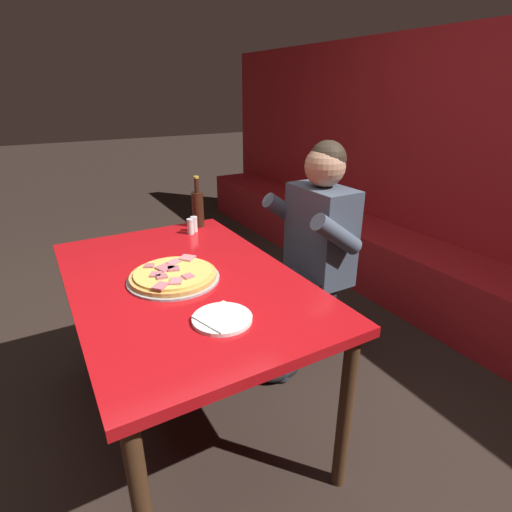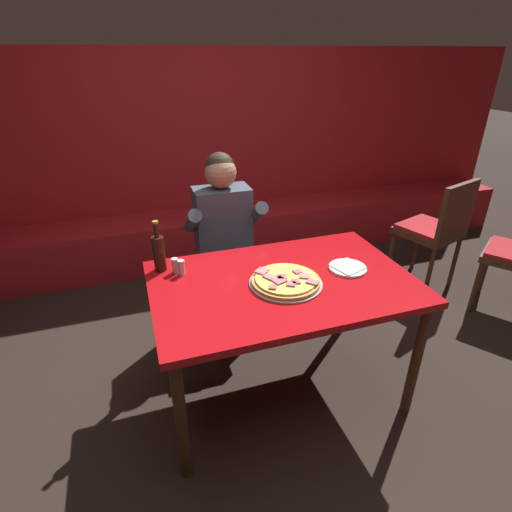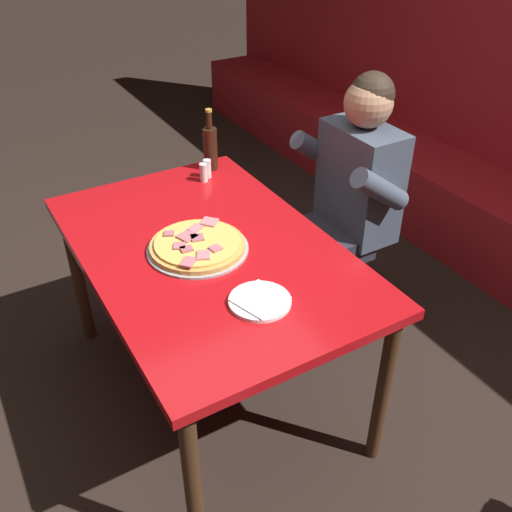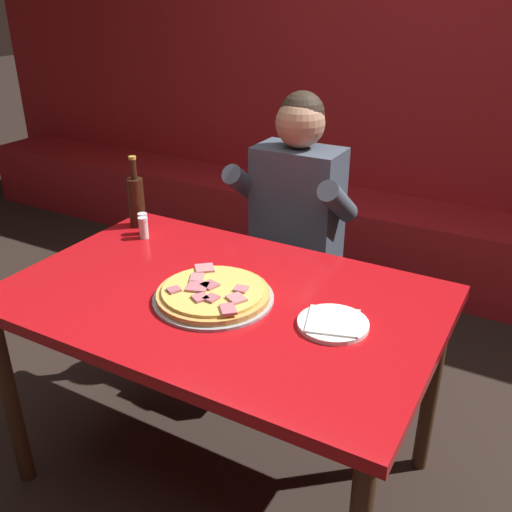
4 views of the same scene
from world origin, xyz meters
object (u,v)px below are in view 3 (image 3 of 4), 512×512
Objects in this scene: shaker_oregano at (207,169)px; diner_seated_blue_shirt at (343,200)px; main_dining_table at (209,264)px; beer_bottle at (210,147)px; shaker_red_pepper_flakes at (204,173)px; pizza at (198,246)px; plate_white_paper at (259,301)px.

diner_seated_blue_shirt reaches higher than shaker_oregano.
beer_bottle is (-0.60, 0.32, 0.19)m from main_dining_table.
main_dining_table is at bearing -24.74° from shaker_red_pepper_flakes.
shaker_red_pepper_flakes is at bearing 155.26° from main_dining_table.
shaker_red_pepper_flakes is 1.00× the size of shaker_oregano.
diner_seated_blue_shirt reaches higher than shaker_red_pepper_flakes.
main_dining_table is 16.13× the size of shaker_oregano.
pizza is 0.61m from shaker_oregano.
pizza is 4.46× the size of shaker_oregano.
main_dining_table is 3.62× the size of pizza.
beer_bottle is 0.23× the size of diner_seated_blue_shirt.
shaker_oregano is at bearing 131.59° from shaker_red_pepper_flakes.
plate_white_paper is 0.96m from shaker_oregano.
plate_white_paper is (0.39, -0.00, 0.09)m from main_dining_table.
beer_bottle is at bearing -138.37° from diner_seated_blue_shirt.
pizza is at bearing -30.77° from beer_bottle.
diner_seated_blue_shirt is at bearing 49.97° from shaker_oregano.
shaker_red_pepper_flakes is (-0.50, 0.23, 0.12)m from main_dining_table.
beer_bottle reaches higher than plate_white_paper.
plate_white_paper is 2.44× the size of shaker_oregano.
shaker_red_pepper_flakes is (0.10, -0.09, -0.07)m from beer_bottle.
beer_bottle is at bearing 139.09° from shaker_red_pepper_flakes.
shaker_oregano is (-0.92, 0.27, 0.03)m from plate_white_paper.
pizza is 0.30× the size of diner_seated_blue_shirt.
plate_white_paper is at bearing -16.17° from shaker_oregano.
shaker_oregano is at bearing 163.83° from plate_white_paper.
diner_seated_blue_shirt reaches higher than pizza.
plate_white_paper is at bearing -0.49° from main_dining_table.
plate_white_paper is at bearing -55.78° from diner_seated_blue_shirt.
beer_bottle is (-0.61, 0.36, 0.09)m from pizza.
diner_seated_blue_shirt is (-0.12, 0.79, -0.08)m from pizza.
shaker_red_pepper_flakes is (-0.50, 0.27, 0.02)m from pizza.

